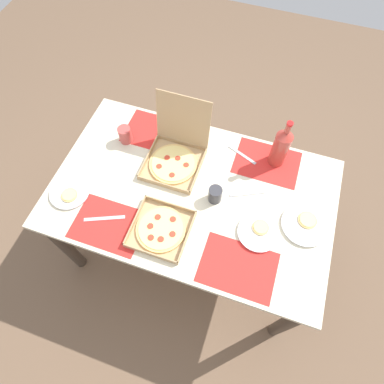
% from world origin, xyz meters
% --- Properties ---
extents(ground_plane, '(6.00, 6.00, 0.00)m').
position_xyz_m(ground_plane, '(0.00, 0.00, 0.00)').
color(ground_plane, brown).
extents(dining_table, '(1.51, 0.93, 0.74)m').
position_xyz_m(dining_table, '(0.00, 0.00, 0.64)').
color(dining_table, '#3F3328').
rests_on(dining_table, ground_plane).
extents(placemat_near_left, '(0.36, 0.26, 0.00)m').
position_xyz_m(placemat_near_left, '(-0.34, -0.32, 0.75)').
color(placemat_near_left, red).
rests_on(placemat_near_left, dining_table).
extents(placemat_near_right, '(0.36, 0.26, 0.00)m').
position_xyz_m(placemat_near_right, '(0.34, -0.32, 0.75)').
color(placemat_near_right, red).
rests_on(placemat_near_right, dining_table).
extents(placemat_far_left, '(0.36, 0.26, 0.00)m').
position_xyz_m(placemat_far_left, '(-0.34, 0.32, 0.75)').
color(placemat_far_left, red).
rests_on(placemat_far_left, dining_table).
extents(placemat_far_right, '(0.36, 0.26, 0.00)m').
position_xyz_m(placemat_far_right, '(0.34, 0.32, 0.75)').
color(placemat_far_right, red).
rests_on(placemat_far_right, dining_table).
extents(pizza_box_corner_left, '(0.29, 0.29, 0.04)m').
position_xyz_m(pizza_box_corner_left, '(-0.08, -0.26, 0.76)').
color(pizza_box_corner_left, tan).
rests_on(pizza_box_corner_left, dining_table).
extents(pizza_box_edge_far, '(0.31, 0.36, 0.34)m').
position_xyz_m(pizza_box_edge_far, '(-0.16, 0.17, 0.80)').
color(pizza_box_edge_far, tan).
rests_on(pizza_box_edge_far, dining_table).
extents(plate_far_right, '(0.21, 0.21, 0.03)m').
position_xyz_m(plate_far_right, '(-0.62, -0.22, 0.75)').
color(plate_far_right, white).
rests_on(plate_far_right, dining_table).
extents(plate_middle, '(0.21, 0.21, 0.03)m').
position_xyz_m(plate_middle, '(0.39, -0.11, 0.75)').
color(plate_middle, white).
rests_on(plate_middle, dining_table).
extents(plate_far_left, '(0.24, 0.24, 0.03)m').
position_xyz_m(plate_far_left, '(0.60, -0.00, 0.75)').
color(plate_far_left, white).
rests_on(plate_far_left, dining_table).
extents(soda_bottle, '(0.09, 0.09, 0.32)m').
position_xyz_m(soda_bottle, '(0.38, 0.34, 0.88)').
color(soda_bottle, '#B2382D').
rests_on(soda_bottle, dining_table).
extents(cup_clear_left, '(0.07, 0.07, 0.10)m').
position_xyz_m(cup_clear_left, '(-0.48, 0.21, 0.80)').
color(cup_clear_left, '#BF4742').
rests_on(cup_clear_left, dining_table).
extents(cup_red, '(0.07, 0.07, 0.09)m').
position_xyz_m(cup_red, '(0.13, -0.00, 0.79)').
color(cup_red, '#333338').
rests_on(cup_red, dining_table).
extents(fork_by_near_right, '(0.18, 0.09, 0.00)m').
position_xyz_m(fork_by_near_right, '(0.19, 0.32, 0.75)').
color(fork_by_near_right, '#B7B7BC').
rests_on(fork_by_near_right, dining_table).
extents(knife_by_near_left, '(0.20, 0.10, 0.00)m').
position_xyz_m(knife_by_near_left, '(-0.37, -0.29, 0.75)').
color(knife_by_near_left, '#B7B7BC').
rests_on(knife_by_near_left, dining_table).
extents(fork_by_far_right, '(0.18, 0.10, 0.00)m').
position_xyz_m(fork_by_far_right, '(0.28, 0.08, 0.75)').
color(fork_by_far_right, '#B7B7BC').
rests_on(fork_by_far_right, dining_table).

